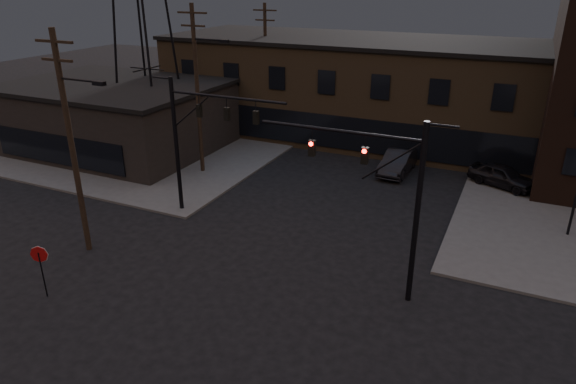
{
  "coord_description": "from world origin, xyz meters",
  "views": [
    {
      "loc": [
        9.71,
        -14.8,
        13.04
      ],
      "look_at": [
        0.14,
        5.73,
        3.5
      ],
      "focal_mm": 32.0,
      "sensor_mm": 36.0,
      "label": 1
    }
  ],
  "objects_px": {
    "traffic_signal_near": "(391,191)",
    "traffic_signal_far": "(194,133)",
    "parked_car_lot_a": "(502,176)",
    "car_crossing": "(398,162)",
    "stop_sign": "(40,260)"
  },
  "relations": [
    {
      "from": "traffic_signal_near",
      "to": "traffic_signal_far",
      "type": "distance_m",
      "value": 12.57
    },
    {
      "from": "car_crossing",
      "to": "traffic_signal_near",
      "type": "bearing_deg",
      "value": -76.07
    },
    {
      "from": "stop_sign",
      "to": "car_crossing",
      "type": "relative_size",
      "value": 0.5
    },
    {
      "from": "stop_sign",
      "to": "traffic_signal_far",
      "type": "bearing_deg",
      "value": 82.68
    },
    {
      "from": "traffic_signal_far",
      "to": "stop_sign",
      "type": "relative_size",
      "value": 3.23
    },
    {
      "from": "parked_car_lot_a",
      "to": "traffic_signal_near",
      "type": "bearing_deg",
      "value": -170.38
    },
    {
      "from": "car_crossing",
      "to": "traffic_signal_far",
      "type": "bearing_deg",
      "value": -124.55
    },
    {
      "from": "traffic_signal_near",
      "to": "traffic_signal_far",
      "type": "xyz_separation_m",
      "value": [
        -12.07,
        3.5,
        0.08
      ]
    },
    {
      "from": "traffic_signal_near",
      "to": "traffic_signal_far",
      "type": "bearing_deg",
      "value": 163.83
    },
    {
      "from": "parked_car_lot_a",
      "to": "car_crossing",
      "type": "relative_size",
      "value": 0.88
    },
    {
      "from": "car_crossing",
      "to": "parked_car_lot_a",
      "type": "bearing_deg",
      "value": 2.18
    },
    {
      "from": "traffic_signal_far",
      "to": "car_crossing",
      "type": "bearing_deg",
      "value": 53.09
    },
    {
      "from": "traffic_signal_far",
      "to": "car_crossing",
      "type": "height_order",
      "value": "traffic_signal_far"
    },
    {
      "from": "traffic_signal_far",
      "to": "parked_car_lot_a",
      "type": "relative_size",
      "value": 1.83
    },
    {
      "from": "traffic_signal_near",
      "to": "parked_car_lot_a",
      "type": "xyz_separation_m",
      "value": [
        3.83,
        15.36,
        -4.04
      ]
    }
  ]
}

